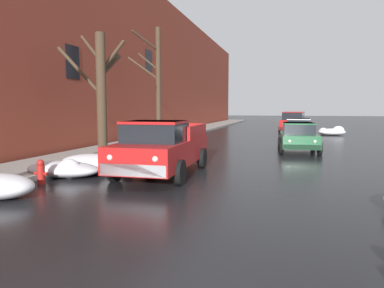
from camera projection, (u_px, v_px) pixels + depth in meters
The scene contains 14 objects.
left_sidewalk_slab at pixel (146, 141), 22.19m from camera, with size 2.77×80.00×0.16m, color gray.
brick_townhouse_facade at pixel (116, 52), 22.13m from camera, with size 0.63×80.00×11.13m.
snow_bank_near_corner_left at pixel (96, 163), 12.01m from camera, with size 2.63×1.39×0.61m.
snow_bank_along_left_kerb at pixel (332, 132), 28.12m from camera, with size 2.06×1.42×0.75m.
snow_bank_along_right_kerb at pixel (64, 169), 11.17m from camera, with size 2.47×1.31×0.60m.
bare_tree_second_along_sidewalk at pixel (101, 90), 14.65m from camera, with size 2.12×2.49×5.32m.
bare_tree_mid_block at pixel (157, 83), 20.75m from camera, with size 2.25×2.18×6.73m.
pickup_truck_red_approaching_near_lane at pixel (162, 148), 11.49m from camera, with size 2.28×5.09×1.76m.
sedan_green_parked_kerbside_close at pixel (298, 136), 17.68m from camera, with size 2.06×3.94×1.42m.
sedan_white_parked_kerbside_mid at pixel (298, 129), 24.30m from camera, with size 2.00×4.18×1.42m.
suv_red_parked_far_down_block at pixel (293, 121), 30.97m from camera, with size 2.42×4.62×1.82m.
sedan_maroon_queued_behind_truck at pixel (294, 121), 38.35m from camera, with size 1.92×4.17×1.42m.
sedan_black_at_far_intersection at pixel (291, 119), 45.96m from camera, with size 1.89×4.07×1.42m.
fire_hydrant at pixel (41, 172), 10.10m from camera, with size 0.42×0.22×0.71m.
Camera 1 is at (1.97, -2.56, 2.15)m, focal length 33.52 mm.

